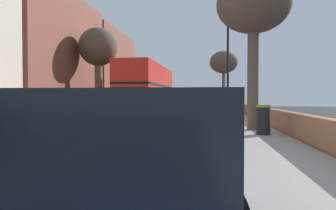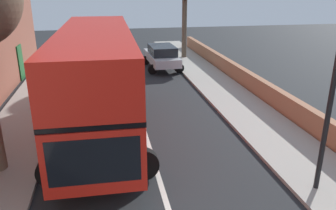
% 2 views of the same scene
% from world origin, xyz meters
% --- Properties ---
extents(double_decker_bus, '(3.69, 10.58, 4.06)m').
position_xyz_m(double_decker_bus, '(-1.70, 8.79, 2.35)').
color(double_decker_bus, red).
rests_on(double_decker_bus, ground).
extents(parked_car_silver_right_3, '(2.54, 4.65, 1.63)m').
position_xyz_m(parked_car_silver_right_3, '(2.50, 19.02, 0.93)').
color(parked_car_silver_right_3, '#B7BABF').
rests_on(parked_car_silver_right_3, ground).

